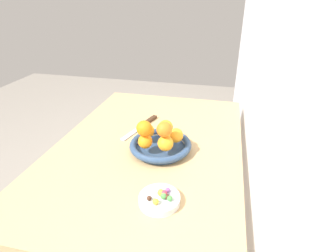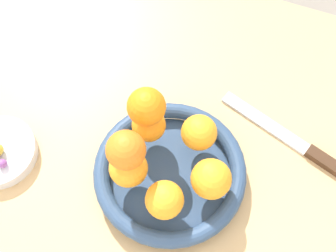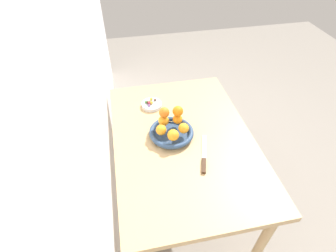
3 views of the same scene
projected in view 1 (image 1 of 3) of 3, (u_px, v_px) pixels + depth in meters
wall_back at (283, 14)px, 0.77m from camera, size 4.00×0.05×2.50m
dining_table at (149, 162)px, 1.14m from camera, size 1.10×0.76×0.74m
fruit_bowl at (161, 146)px, 1.04m from camera, size 0.25×0.25×0.04m
candy_dish at (159, 199)px, 0.79m from camera, size 0.13×0.13×0.02m
orange_0 at (176, 135)px, 1.02m from camera, size 0.06×0.06×0.06m
orange_1 at (166, 127)px, 1.08m from camera, size 0.06×0.06×0.06m
orange_2 at (147, 131)px, 1.05m from camera, size 0.06×0.06×0.06m
orange_3 at (145, 141)px, 0.98m from camera, size 0.05×0.05×0.05m
orange_4 at (166, 143)px, 0.97m from camera, size 0.06×0.06×0.06m
orange_5 at (144, 128)px, 0.96m from camera, size 0.06×0.06×0.06m
orange_6 at (164, 129)px, 0.94m from camera, size 0.06×0.06×0.06m
candy_ball_0 at (167, 197)px, 0.77m from camera, size 0.02×0.02×0.02m
candy_ball_1 at (164, 194)px, 0.78m from camera, size 0.02×0.02×0.02m
candy_ball_2 at (170, 198)px, 0.77m from camera, size 0.02×0.02×0.02m
candy_ball_3 at (168, 190)px, 0.80m from camera, size 0.01×0.01×0.01m
candy_ball_4 at (156, 202)px, 0.75m from camera, size 0.02×0.02×0.02m
candy_ball_5 at (161, 193)px, 0.79m from camera, size 0.02×0.02×0.02m
candy_ball_6 at (149, 198)px, 0.77m from camera, size 0.01×0.01×0.01m
candy_ball_7 at (164, 196)px, 0.78m from camera, size 0.02×0.02×0.02m
knife at (143, 125)px, 1.24m from camera, size 0.25×0.10×0.01m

